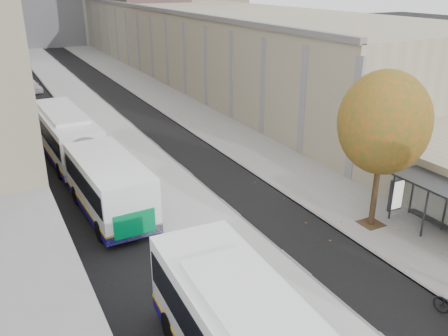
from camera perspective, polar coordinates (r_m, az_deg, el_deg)
bus_platform at (r=39.63m, az=-13.93°, el=4.68°), size 4.25×150.00×0.15m
sidewalk at (r=42.09m, az=-3.29°, el=6.24°), size 4.75×150.00×0.08m
building_tan at (r=72.05m, az=-4.70°, el=15.93°), size 18.00×92.00×8.00m
bus_shelter at (r=24.07m, az=24.74°, el=-2.64°), size 1.90×4.40×2.53m
tree_c at (r=22.77m, az=18.69°, el=5.16°), size 4.20×4.20×7.28m
bus_far at (r=29.58m, az=-16.82°, el=1.79°), size 3.45×18.43×3.06m
distant_car at (r=55.37m, az=-22.36°, el=9.16°), size 2.52×4.42×1.42m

